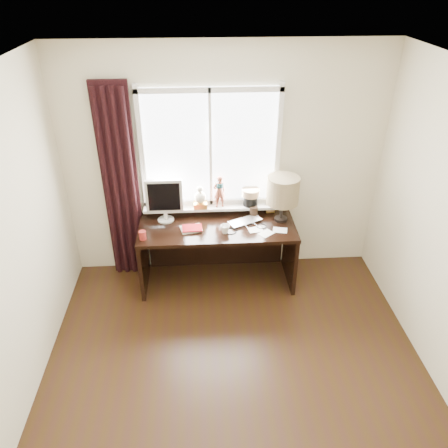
{
  "coord_description": "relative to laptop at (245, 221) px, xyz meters",
  "views": [
    {
      "loc": [
        -0.28,
        -2.42,
        3.21
      ],
      "look_at": [
        -0.05,
        1.25,
        1.0
      ],
      "focal_mm": 35.0,
      "sensor_mm": 36.0,
      "label": 1
    }
  ],
  "objects": [
    {
      "name": "monitor",
      "position": [
        -0.87,
        0.1,
        0.26
      ],
      "size": [
        0.4,
        0.18,
        0.49
      ],
      "color": "beige",
      "rests_on": "desk"
    },
    {
      "name": "notebook_stack",
      "position": [
        -0.59,
        -0.12,
        0.0
      ],
      "size": [
        0.25,
        0.21,
        0.03
      ],
      "color": "beige",
      "rests_on": "desk"
    },
    {
      "name": "desk_cables",
      "position": [
        -0.01,
        -0.11,
        -0.01
      ],
      "size": [
        0.49,
        0.32,
        0.01
      ],
      "color": "black",
      "rests_on": "desk"
    },
    {
      "name": "curtain",
      "position": [
        -1.34,
        0.22,
        0.35
      ],
      "size": [
        0.38,
        0.09,
        2.25
      ],
      "color": "black",
      "rests_on": "floor"
    },
    {
      "name": "wall_back",
      "position": [
        -0.21,
        0.32,
        0.54
      ],
      "size": [
        3.5,
        0.0,
        2.6
      ],
      "primitive_type": "cube",
      "rotation": [
        1.57,
        0.0,
        0.0
      ],
      "color": "beige",
      "rests_on": "ground"
    },
    {
      "name": "ceiling",
      "position": [
        -0.21,
        -1.68,
        1.84
      ],
      "size": [
        3.5,
        4.0,
        0.0
      ],
      "primitive_type": "cube",
      "color": "white",
      "rests_on": "wall_back"
    },
    {
      "name": "table_lamp",
      "position": [
        0.4,
        0.03,
        0.35
      ],
      "size": [
        0.35,
        0.35,
        0.52
      ],
      "color": "black",
      "rests_on": "desk"
    },
    {
      "name": "window",
      "position": [
        -0.34,
        0.27,
        0.55
      ],
      "size": [
        1.52,
        0.2,
        1.4
      ],
      "color": "white",
      "rests_on": "ground"
    },
    {
      "name": "mug",
      "position": [
        -0.23,
        -0.2,
        0.03
      ],
      "size": [
        0.13,
        0.13,
        0.1
      ],
      "primitive_type": "imported",
      "rotation": [
        0.0,
        0.0,
        0.73
      ],
      "color": "white",
      "rests_on": "desk"
    },
    {
      "name": "brush_holder",
      "position": [
        0.11,
        0.13,
        0.05
      ],
      "size": [
        0.09,
        0.09,
        0.25
      ],
      "color": "black",
      "rests_on": "desk"
    },
    {
      "name": "laptop",
      "position": [
        0.0,
        0.0,
        0.0
      ],
      "size": [
        0.44,
        0.38,
        0.03
      ],
      "primitive_type": "imported",
      "rotation": [
        0.0,
        0.0,
        0.46
      ],
      "color": "silver",
      "rests_on": "desk"
    },
    {
      "name": "icon_frame",
      "position": [
        0.31,
        0.2,
        0.05
      ],
      "size": [
        0.1,
        0.03,
        0.13
      ],
      "color": "gold",
      "rests_on": "desk"
    },
    {
      "name": "red_cup",
      "position": [
        -1.09,
        -0.27,
        0.03
      ],
      "size": [
        0.07,
        0.07,
        0.1
      ],
      "primitive_type": "cylinder",
      "color": "maroon",
      "rests_on": "desk"
    },
    {
      "name": "desk",
      "position": [
        -0.31,
        0.04,
        -0.26
      ],
      "size": [
        1.7,
        0.7,
        0.75
      ],
      "color": "black",
      "rests_on": "floor"
    },
    {
      "name": "floor",
      "position": [
        -0.21,
        -1.68,
        -0.76
      ],
      "size": [
        3.5,
        4.0,
        0.0
      ],
      "primitive_type": "cube",
      "color": "#301E0B",
      "rests_on": "ground"
    },
    {
      "name": "loose_papers",
      "position": [
        0.22,
        -0.2,
        -0.01
      ],
      "size": [
        0.43,
        0.24,
        0.0
      ],
      "color": "white",
      "rests_on": "desk"
    }
  ]
}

